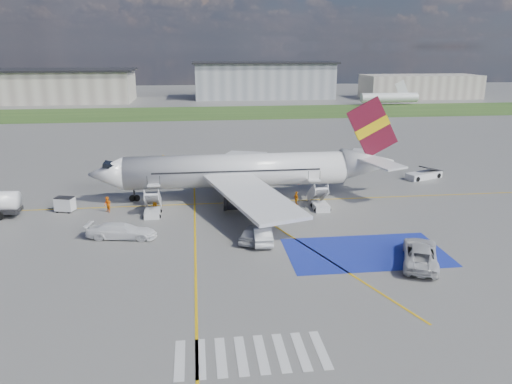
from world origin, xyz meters
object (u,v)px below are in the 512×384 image
airliner (248,170)px  van_white_b (121,228)px  gpu_cart (65,205)px  belt_loader (424,175)px  car_silver_a (254,233)px  car_silver_b (262,234)px  van_white_a (421,250)px

airliner → van_white_b: (-13.43, -11.85, -2.42)m
gpu_cart → belt_loader: belt_loader is taller
car_silver_a → van_white_b: bearing=15.0°
belt_loader → car_silver_a: belt_loader is taller
car_silver_b → van_white_a: van_white_a is taller
gpu_cart → van_white_a: size_ratio=0.39×
car_silver_b → van_white_b: bearing=-9.8°
car_silver_a → van_white_b: size_ratio=0.92×
airliner → belt_loader: airliner is taller
car_silver_a → van_white_a: 14.88m
car_silver_a → van_white_b: van_white_b is taller
car_silver_b → van_white_a: bearing=155.8°
van_white_a → van_white_b: bearing=4.3°
van_white_a → van_white_b: size_ratio=1.18×
airliner → gpu_cart: size_ratio=16.25×
van_white_a → belt_loader: bearing=-92.4°
gpu_cart → van_white_a: van_white_a is taller
belt_loader → van_white_a: van_white_a is taller
airliner → car_silver_b: size_ratio=7.69×
belt_loader → car_silver_a: size_ratio=1.31×
gpu_cart → car_silver_a: size_ratio=0.50×
car_silver_b → van_white_b: size_ratio=0.96×
car_silver_b → van_white_a: (12.65, -6.13, 0.31)m
belt_loader → van_white_a: bearing=-137.7°
van_white_b → belt_loader: bearing=-55.2°
car_silver_b → airliner: bearing=-89.6°
gpu_cart → belt_loader: 46.63m
gpu_cart → van_white_a: bearing=-11.4°
gpu_cart → van_white_b: size_ratio=0.45×
gpu_cart → van_white_b: 11.51m
car_silver_a → car_silver_b: car_silver_b is taller
airliner → van_white_b: 18.07m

